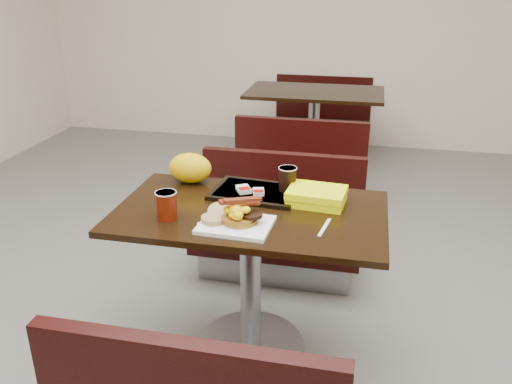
% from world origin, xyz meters
% --- Properties ---
extents(floor, '(6.00, 7.00, 0.01)m').
position_xyz_m(floor, '(0.00, 0.00, 0.00)').
color(floor, gray).
rests_on(floor, ground).
extents(wall_back, '(6.00, 0.01, 2.80)m').
position_xyz_m(wall_back, '(0.00, 3.50, 1.40)').
color(wall_back, beige).
rests_on(wall_back, ground).
extents(table_near, '(1.20, 0.70, 0.75)m').
position_xyz_m(table_near, '(0.00, 0.00, 0.38)').
color(table_near, black).
rests_on(table_near, floor).
extents(bench_near_n, '(1.00, 0.46, 0.72)m').
position_xyz_m(bench_near_n, '(0.00, 0.70, 0.36)').
color(bench_near_n, black).
rests_on(bench_near_n, floor).
extents(table_far, '(1.20, 0.70, 0.75)m').
position_xyz_m(table_far, '(0.00, 2.60, 0.38)').
color(table_far, black).
rests_on(table_far, floor).
extents(bench_far_s, '(1.00, 0.46, 0.72)m').
position_xyz_m(bench_far_s, '(0.00, 1.90, 0.36)').
color(bench_far_s, black).
rests_on(bench_far_s, floor).
extents(bench_far_n, '(1.00, 0.46, 0.72)m').
position_xyz_m(bench_far_n, '(0.00, 3.30, 0.36)').
color(bench_far_n, black).
rests_on(bench_far_n, floor).
extents(platter, '(0.31, 0.24, 0.02)m').
position_xyz_m(platter, '(-0.02, -0.18, 0.76)').
color(platter, white).
rests_on(platter, table_near).
extents(pancake_stack, '(0.16, 0.16, 0.03)m').
position_xyz_m(pancake_stack, '(-0.01, -0.16, 0.78)').
color(pancake_stack, '#A86D1C').
rests_on(pancake_stack, platter).
extents(sausage_patty, '(0.11, 0.11, 0.01)m').
position_xyz_m(sausage_patty, '(0.04, -0.16, 0.80)').
color(sausage_patty, black).
rests_on(sausage_patty, pancake_stack).
extents(scrambled_eggs, '(0.10, 0.09, 0.05)m').
position_xyz_m(scrambled_eggs, '(-0.02, -0.19, 0.82)').
color(scrambled_eggs, '#FFE405').
rests_on(scrambled_eggs, pancake_stack).
extents(bacon_strips, '(0.19, 0.15, 0.01)m').
position_xyz_m(bacon_strips, '(-0.01, -0.16, 0.86)').
color(bacon_strips, '#4A050B').
rests_on(bacon_strips, scrambled_eggs).
extents(muffin_bottom, '(0.13, 0.13, 0.02)m').
position_xyz_m(muffin_bottom, '(-0.12, -0.18, 0.78)').
color(muffin_bottom, '#A68457').
rests_on(muffin_bottom, platter).
extents(muffin_top, '(0.12, 0.12, 0.06)m').
position_xyz_m(muffin_top, '(-0.10, -0.13, 0.79)').
color(muffin_top, '#A68457').
rests_on(muffin_top, platter).
extents(coffee_cup_near, '(0.10, 0.10, 0.12)m').
position_xyz_m(coffee_cup_near, '(-0.33, -0.16, 0.81)').
color(coffee_cup_near, maroon).
rests_on(coffee_cup_near, table_near).
extents(fork, '(0.12, 0.07, 0.00)m').
position_xyz_m(fork, '(-0.15, -0.17, 0.75)').
color(fork, white).
rests_on(fork, table_near).
extents(knife, '(0.04, 0.17, 0.00)m').
position_xyz_m(knife, '(0.34, -0.11, 0.75)').
color(knife, white).
rests_on(knife, table_near).
extents(condiment_syrup, '(0.04, 0.03, 0.01)m').
position_xyz_m(condiment_syrup, '(-0.11, 0.02, 0.75)').
color(condiment_syrup, '#AE5707').
rests_on(condiment_syrup, table_near).
extents(condiment_ketchup, '(0.05, 0.04, 0.01)m').
position_xyz_m(condiment_ketchup, '(-0.00, 0.08, 0.76)').
color(condiment_ketchup, '#8C0504').
rests_on(condiment_ketchup, table_near).
extents(tray, '(0.43, 0.32, 0.02)m').
position_xyz_m(tray, '(-0.02, 0.19, 0.76)').
color(tray, black).
rests_on(tray, table_near).
extents(hashbrown_sleeve_left, '(0.09, 0.10, 0.02)m').
position_xyz_m(hashbrown_sleeve_left, '(-0.07, 0.16, 0.78)').
color(hashbrown_sleeve_left, silver).
rests_on(hashbrown_sleeve_left, tray).
extents(hashbrown_sleeve_right, '(0.07, 0.08, 0.02)m').
position_xyz_m(hashbrown_sleeve_right, '(0.01, 0.15, 0.78)').
color(hashbrown_sleeve_right, silver).
rests_on(hashbrown_sleeve_right, tray).
extents(coffee_cup_far, '(0.10, 0.10, 0.11)m').
position_xyz_m(coffee_cup_far, '(0.13, 0.22, 0.83)').
color(coffee_cup_far, black).
rests_on(coffee_cup_far, tray).
extents(clamshell, '(0.28, 0.22, 0.07)m').
position_xyz_m(clamshell, '(0.28, 0.14, 0.78)').
color(clamshell, '#F7FF04').
rests_on(clamshell, table_near).
extents(paper_bag, '(0.23, 0.17, 0.15)m').
position_xyz_m(paper_bag, '(-0.37, 0.27, 0.82)').
color(paper_bag, '#DAAD07').
rests_on(paper_bag, table_near).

